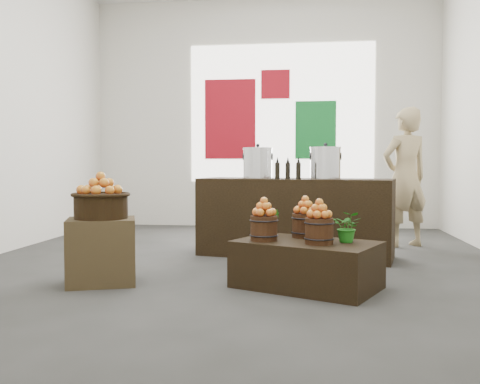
# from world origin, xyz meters

# --- Properties ---
(ground) EXTENTS (7.00, 7.00, 0.00)m
(ground) POSITION_xyz_m (0.00, 0.00, 0.00)
(ground) COLOR #3B3B38
(ground) RESTS_ON ground
(back_wall) EXTENTS (6.00, 0.04, 4.00)m
(back_wall) POSITION_xyz_m (0.00, 3.50, 2.00)
(back_wall) COLOR silver
(back_wall) RESTS_ON ground
(back_opening) EXTENTS (3.20, 0.02, 2.40)m
(back_opening) POSITION_xyz_m (0.30, 3.48, 2.00)
(back_opening) COLOR white
(back_opening) RESTS_ON back_wall
(deco_red_left) EXTENTS (0.90, 0.04, 1.40)m
(deco_red_left) POSITION_xyz_m (-0.60, 3.47, 1.90)
(deco_red_left) COLOR maroon
(deco_red_left) RESTS_ON back_wall
(deco_green_right) EXTENTS (0.70, 0.04, 1.00)m
(deco_green_right) POSITION_xyz_m (0.90, 3.47, 1.70)
(deco_green_right) COLOR #106D27
(deco_green_right) RESTS_ON back_wall
(deco_red_upper) EXTENTS (0.50, 0.04, 0.50)m
(deco_red_upper) POSITION_xyz_m (0.20, 3.47, 2.50)
(deco_red_upper) COLOR maroon
(deco_red_upper) RESTS_ON back_wall
(crate) EXTENTS (0.74, 0.67, 0.61)m
(crate) POSITION_xyz_m (-1.13, -1.23, 0.30)
(crate) COLOR #4F3E24
(crate) RESTS_ON ground
(wicker_basket) EXTENTS (0.49, 0.49, 0.22)m
(wicker_basket) POSITION_xyz_m (-1.13, -1.23, 0.72)
(wicker_basket) COLOR black
(wicker_basket) RESTS_ON crate
(apples_in_basket) EXTENTS (0.38, 0.38, 0.20)m
(apples_in_basket) POSITION_xyz_m (-1.13, -1.23, 0.93)
(apples_in_basket) COLOR #A6051B
(apples_in_basket) RESTS_ON wicker_basket
(display_table) EXTENTS (1.41, 1.19, 0.42)m
(display_table) POSITION_xyz_m (0.75, -1.16, 0.21)
(display_table) COLOR black
(display_table) RESTS_ON ground
(apple_bucket_front_left) EXTENTS (0.24, 0.24, 0.22)m
(apple_bucket_front_left) POSITION_xyz_m (0.37, -1.17, 0.53)
(apple_bucket_front_left) COLOR #3C2310
(apple_bucket_front_left) RESTS_ON display_table
(apples_in_bucket_front_left) EXTENTS (0.18, 0.18, 0.16)m
(apples_in_bucket_front_left) POSITION_xyz_m (0.37, -1.17, 0.73)
(apples_in_bucket_front_left) COLOR #A6051B
(apples_in_bucket_front_left) RESTS_ON apple_bucket_front_left
(apple_bucket_front_right) EXTENTS (0.24, 0.24, 0.22)m
(apple_bucket_front_right) POSITION_xyz_m (0.86, -1.32, 0.53)
(apple_bucket_front_right) COLOR #3C2310
(apple_bucket_front_right) RESTS_ON display_table
(apples_in_bucket_front_right) EXTENTS (0.18, 0.18, 0.16)m
(apples_in_bucket_front_right) POSITION_xyz_m (0.86, -1.32, 0.73)
(apples_in_bucket_front_right) COLOR #A6051B
(apples_in_bucket_front_right) RESTS_ON apple_bucket_front_right
(apple_bucket_rear) EXTENTS (0.24, 0.24, 0.22)m
(apple_bucket_rear) POSITION_xyz_m (0.74, -0.91, 0.53)
(apple_bucket_rear) COLOR #3C2310
(apple_bucket_rear) RESTS_ON display_table
(apples_in_bucket_rear) EXTENTS (0.18, 0.18, 0.16)m
(apples_in_bucket_rear) POSITION_xyz_m (0.74, -0.91, 0.73)
(apples_in_bucket_rear) COLOR #A6051B
(apples_in_bucket_rear) RESTS_ON apple_bucket_rear
(herb_garnish_right) EXTENTS (0.29, 0.27, 0.28)m
(herb_garnish_right) POSITION_xyz_m (1.11, -1.19, 0.56)
(herb_garnish_right) COLOR #196A16
(herb_garnish_right) RESTS_ON display_table
(herb_garnish_left) EXTENTS (0.15, 0.13, 0.25)m
(herb_garnish_left) POSITION_xyz_m (0.42, -0.81, 0.55)
(herb_garnish_left) COLOR #196A16
(herb_garnish_left) RESTS_ON display_table
(counter) EXTENTS (2.39, 1.19, 0.94)m
(counter) POSITION_xyz_m (0.61, 0.48, 0.47)
(counter) COLOR black
(counter) RESTS_ON ground
(stock_pot_left) EXTENTS (0.35, 0.35, 0.35)m
(stock_pot_left) POSITION_xyz_m (0.16, 0.58, 1.11)
(stock_pot_left) COLOR silver
(stock_pot_left) RESTS_ON counter
(stock_pot_center) EXTENTS (0.35, 0.35, 0.35)m
(stock_pot_center) POSITION_xyz_m (0.97, 0.40, 1.11)
(stock_pot_center) COLOR silver
(stock_pot_center) RESTS_ON counter
(oil_cruets) EXTENTS (0.26, 0.11, 0.26)m
(oil_cruets) POSITION_xyz_m (0.56, 0.25, 1.06)
(oil_cruets) COLOR black
(oil_cruets) RESTS_ON counter
(shopper) EXTENTS (0.81, 0.70, 1.86)m
(shopper) POSITION_xyz_m (2.06, 1.43, 0.93)
(shopper) COLOR tan
(shopper) RESTS_ON ground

